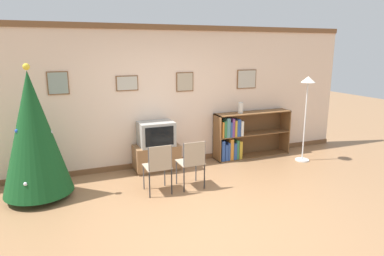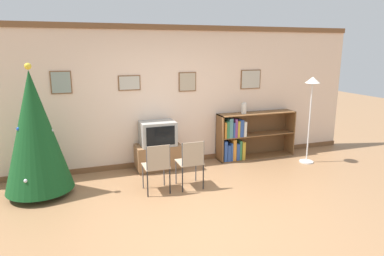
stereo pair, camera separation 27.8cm
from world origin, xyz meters
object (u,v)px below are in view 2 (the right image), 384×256
(folding_chair_right, at_px, (191,161))
(standing_lamp, at_px, (311,98))
(television, at_px, (158,133))
(vase, at_px, (244,108))
(christmas_tree, at_px, (35,132))
(tv_console, at_px, (158,157))
(folding_chair_left, at_px, (157,165))
(bookshelf, at_px, (243,137))

(folding_chair_right, distance_m, standing_lamp, 2.83)
(television, bearing_deg, vase, 2.09)
(christmas_tree, relative_size, standing_lamp, 1.19)
(tv_console, bearing_deg, folding_chair_right, -75.26)
(vase, bearing_deg, tv_console, -177.99)
(television, relative_size, folding_chair_right, 0.79)
(christmas_tree, bearing_deg, folding_chair_right, -13.71)
(folding_chair_left, distance_m, standing_lamp, 3.38)
(standing_lamp, bearing_deg, folding_chair_left, -171.73)
(bookshelf, bearing_deg, standing_lamp, -31.21)
(television, distance_m, folding_chair_left, 1.14)
(tv_console, distance_m, television, 0.47)
(bookshelf, bearing_deg, folding_chair_left, -151.64)
(tv_console, height_order, bookshelf, bookshelf)
(bookshelf, bearing_deg, tv_console, -178.13)
(television, bearing_deg, tv_console, 90.00)
(standing_lamp, bearing_deg, tv_console, 168.22)
(christmas_tree, height_order, bookshelf, christmas_tree)
(christmas_tree, distance_m, television, 2.13)
(bookshelf, xyz_separation_m, standing_lamp, (1.11, -0.67, 0.87))
(folding_chair_left, height_order, standing_lamp, standing_lamp)
(folding_chair_right, bearing_deg, christmas_tree, 166.29)
(television, relative_size, vase, 2.85)
(television, distance_m, bookshelf, 1.85)
(vase, relative_size, standing_lamp, 0.13)
(christmas_tree, xyz_separation_m, folding_chair_right, (2.33, -0.57, -0.55))
(christmas_tree, distance_m, folding_chair_left, 1.93)
(television, bearing_deg, standing_lamp, -11.73)
(television, height_order, bookshelf, bookshelf)
(folding_chair_left, distance_m, bookshelf, 2.41)
(folding_chair_right, bearing_deg, vase, 36.48)
(tv_console, relative_size, folding_chair_left, 1.04)
(folding_chair_right, relative_size, bookshelf, 0.48)
(folding_chair_left, height_order, vase, vase)
(christmas_tree, relative_size, folding_chair_left, 2.52)
(tv_console, relative_size, vase, 3.73)
(bookshelf, distance_m, vase, 0.62)
(folding_chair_right, height_order, bookshelf, bookshelf)
(tv_console, distance_m, folding_chair_right, 1.14)
(folding_chair_left, bearing_deg, standing_lamp, 8.27)
(bookshelf, relative_size, standing_lamp, 0.98)
(folding_chair_left, bearing_deg, folding_chair_right, 0.00)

